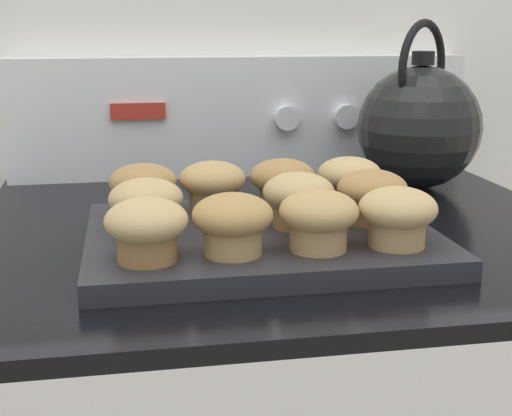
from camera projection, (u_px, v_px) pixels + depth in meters
The scene contains 15 objects.
wall_back at pixel (236, 10), 1.18m from camera, with size 8.00×0.05×2.40m.
control_panel at pixel (242, 116), 1.17m from camera, with size 0.75×0.07×0.19m.
muffin_pan at pixel (261, 238), 0.80m from camera, with size 0.38×0.30×0.02m.
muffin_r0_c0 at pixel (147, 227), 0.68m from camera, with size 0.08×0.08×0.06m.
muffin_r0_c1 at pixel (233, 222), 0.70m from camera, with size 0.08×0.08×0.06m.
muffin_r0_c2 at pixel (316, 218), 0.71m from camera, with size 0.08×0.08×0.06m.
muffin_r0_c3 at pixel (398, 214), 0.72m from camera, with size 0.08×0.08×0.06m.
muffin_r1_c0 at pixel (146, 204), 0.76m from camera, with size 0.08×0.08×0.06m.
muffin_r1_c2 at pixel (296, 198), 0.79m from camera, with size 0.08×0.08×0.06m.
muffin_r1_c3 at pixel (372, 194), 0.81m from camera, with size 0.08×0.08×0.06m.
muffin_r2_c0 at pixel (143, 187), 0.85m from camera, with size 0.08×0.08×0.06m.
muffin_r2_c1 at pixel (213, 184), 0.86m from camera, with size 0.08×0.08×0.06m.
muffin_r2_c2 at pixel (282, 182), 0.87m from camera, with size 0.08×0.08×0.06m.
muffin_r2_c3 at pixel (349, 179), 0.89m from camera, with size 0.08×0.08×0.06m.
tea_kettle at pixel (420, 125), 1.07m from camera, with size 0.20×0.19×0.25m.
Camera 1 is at (-0.18, -0.49, 1.18)m, focal length 50.00 mm.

